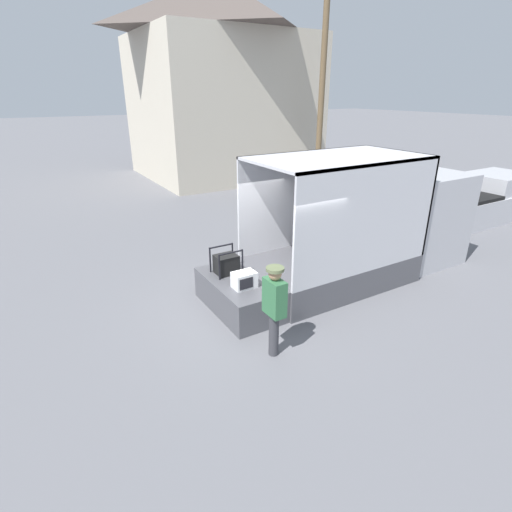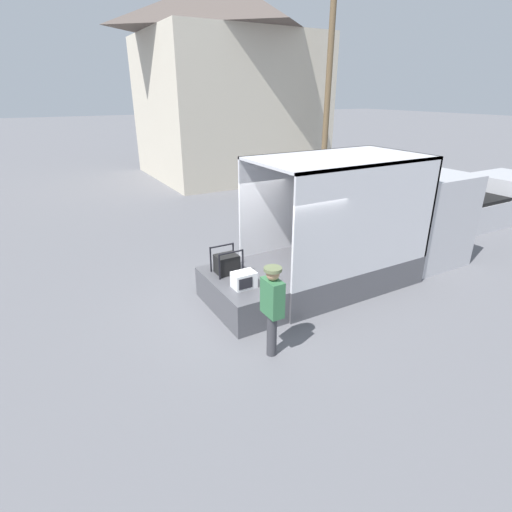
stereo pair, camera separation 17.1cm
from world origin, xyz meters
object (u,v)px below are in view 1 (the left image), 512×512
Objects in this scene: portable_generator at (227,264)px; pickup_truck_silver at (486,200)px; worker_person at (274,303)px; utility_pole at (322,82)px; box_truck at (382,231)px; microwave at (244,280)px.

portable_generator is 0.11× the size of pickup_truck_silver.
worker_person is at bearing -165.14° from pickup_truck_silver.
portable_generator is at bearing -138.00° from utility_pole.
box_truck reaches higher than portable_generator.
worker_person reaches higher than microwave.
microwave is at bearing -171.63° from pickup_truck_silver.
pickup_truck_silver is at bearing 8.37° from microwave.
pickup_truck_silver is (11.32, 0.86, -0.26)m from portable_generator.
microwave is at bearing -91.72° from portable_generator.
portable_generator is at bearing 88.28° from microwave.
box_truck is 4.39m from microwave.
microwave is (-4.37, -0.38, -0.17)m from box_truck.
microwave is 0.82m from portable_generator.
utility_pole is (9.67, 10.72, 3.76)m from worker_person.
pickup_truck_silver is 0.56× the size of utility_pole.
microwave is 0.79× the size of portable_generator.
utility_pole is (9.46, 8.52, 3.90)m from portable_generator.
utility_pole reaches higher than worker_person.
portable_generator is 11.36m from pickup_truck_silver.
box_truck is 4.37m from portable_generator.
portable_generator is 0.06× the size of utility_pole.
worker_person is at bearing -158.79° from box_truck.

